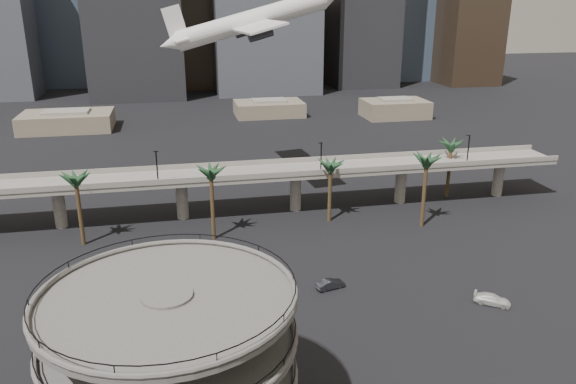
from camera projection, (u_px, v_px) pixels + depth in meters
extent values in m
cylinder|color=#534F4D|center=(173.00, 376.00, 49.79)|extent=(4.40, 4.40, 16.50)
cylinder|color=#534F4D|center=(174.00, 379.00, 49.87)|extent=(22.00, 22.00, 0.45)
torus|color=#534F4D|center=(173.00, 374.00, 49.71)|extent=(22.20, 22.20, 0.50)
torus|color=black|center=(173.00, 366.00, 49.45)|extent=(21.80, 21.80, 0.10)
cylinder|color=#534F4D|center=(170.00, 340.00, 48.56)|extent=(22.00, 22.00, 0.45)
torus|color=#534F4D|center=(170.00, 335.00, 48.41)|extent=(22.20, 22.20, 0.50)
torus|color=black|center=(169.00, 327.00, 48.14)|extent=(21.80, 21.80, 0.10)
cylinder|color=#534F4D|center=(167.00, 299.00, 47.25)|extent=(22.00, 22.00, 0.45)
torus|color=#534F4D|center=(167.00, 294.00, 47.10)|extent=(22.20, 22.20, 0.50)
torus|color=black|center=(166.00, 286.00, 46.84)|extent=(21.80, 21.80, 0.10)
cube|color=slate|center=(239.00, 175.00, 106.89)|extent=(130.00, 9.00, 0.90)
cube|color=slate|center=(242.00, 177.00, 102.43)|extent=(130.00, 0.30, 1.00)
cube|color=slate|center=(236.00, 164.00, 110.76)|extent=(130.00, 0.30, 1.00)
cylinder|color=slate|center=(59.00, 207.00, 102.00)|extent=(2.20, 2.20, 8.00)
cylinder|color=slate|center=(182.00, 199.00, 106.17)|extent=(2.20, 2.20, 8.00)
cylinder|color=slate|center=(295.00, 192.00, 110.35)|extent=(2.20, 2.20, 8.00)
cylinder|color=slate|center=(401.00, 185.00, 114.53)|extent=(2.20, 2.20, 8.00)
cylinder|color=slate|center=(498.00, 178.00, 118.71)|extent=(2.20, 2.20, 8.00)
cylinder|color=black|center=(157.00, 167.00, 99.20)|extent=(0.24, 0.24, 6.00)
cylinder|color=black|center=(321.00, 158.00, 104.89)|extent=(0.24, 0.24, 6.00)
cylinder|color=black|center=(468.00, 150.00, 110.59)|extent=(0.24, 0.24, 6.00)
cylinder|color=#4A371F|center=(212.00, 206.00, 96.20)|extent=(0.70, 0.70, 12.15)
ellipsoid|color=#1B3B21|center=(211.00, 170.00, 94.08)|extent=(4.40, 4.40, 2.00)
cylinder|color=#4A371F|center=(330.00, 194.00, 104.30)|extent=(0.70, 0.70, 10.80)
ellipsoid|color=#1B3B21|center=(331.00, 164.00, 102.40)|extent=(4.40, 4.40, 2.00)
cylinder|color=#4A371F|center=(424.00, 194.00, 101.49)|extent=(0.70, 0.70, 12.60)
ellipsoid|color=#1B3B21|center=(427.00, 158.00, 99.30)|extent=(4.40, 4.40, 2.00)
cylinder|color=#4A371F|center=(449.00, 171.00, 116.95)|extent=(0.70, 0.70, 11.25)
ellipsoid|color=#1B3B21|center=(452.00, 143.00, 114.98)|extent=(4.40, 4.40, 2.00)
cylinder|color=#4A371F|center=(80.00, 212.00, 93.94)|extent=(0.70, 0.70, 11.70)
ellipsoid|color=#1B3B21|center=(75.00, 177.00, 91.90)|extent=(4.40, 4.40, 2.00)
cube|color=#685F4D|center=(67.00, 121.00, 178.77)|extent=(28.00, 18.00, 5.50)
cube|color=slate|center=(66.00, 111.00, 177.74)|extent=(14.00, 9.00, 0.80)
cube|color=#685F4D|center=(269.00, 108.00, 200.83)|extent=(24.00, 16.00, 5.00)
cube|color=slate|center=(269.00, 100.00, 199.88)|extent=(12.00, 8.00, 0.80)
cube|color=#685F4D|center=(395.00, 109.00, 197.72)|extent=(22.00, 15.00, 6.00)
cube|color=slate|center=(395.00, 99.00, 196.61)|extent=(11.00, 7.50, 0.80)
cube|color=#3A475A|center=(76.00, 40.00, 268.08)|extent=(30.00, 30.00, 42.29)
cube|color=gray|center=(303.00, 43.00, 285.21)|extent=(24.00, 24.00, 37.00)
cube|color=slate|center=(303.00, 2.00, 278.77)|extent=(13.20, 13.20, 2.40)
cube|color=#3A475A|center=(400.00, 17.00, 286.04)|extent=(34.00, 30.00, 61.67)
cube|color=black|center=(469.00, 30.00, 269.37)|extent=(26.00, 26.00, 51.10)
cube|color=gray|center=(226.00, 44.00, 297.27)|extent=(22.00, 22.00, 33.48)
cube|color=slate|center=(225.00, 9.00, 291.42)|extent=(12.10, 12.10, 2.40)
cylinder|color=silver|center=(253.00, 20.00, 111.31)|extent=(31.13, 6.84, 11.61)
cone|color=silver|center=(170.00, 44.00, 108.16)|extent=(4.93, 3.95, 4.39)
cube|color=silver|center=(248.00, 25.00, 111.37)|extent=(10.09, 33.61, 2.18)
cube|color=silver|center=(180.00, 39.00, 108.40)|extent=(3.65, 11.23, 0.93)
cube|color=silver|center=(175.00, 23.00, 107.21)|extent=(4.96, 0.85, 6.76)
cylinder|color=#242429|center=(246.00, 30.00, 117.55)|extent=(5.22, 2.67, 3.30)
cylinder|color=#242429|center=(260.00, 34.00, 106.58)|extent=(5.22, 2.67, 3.30)
imported|color=#B31931|center=(238.00, 329.00, 69.78)|extent=(4.94, 3.23, 1.56)
imported|color=black|center=(330.00, 284.00, 81.03)|extent=(4.55, 2.54, 1.42)
imported|color=silver|center=(492.00, 299.00, 76.90)|extent=(5.13, 4.39, 1.41)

